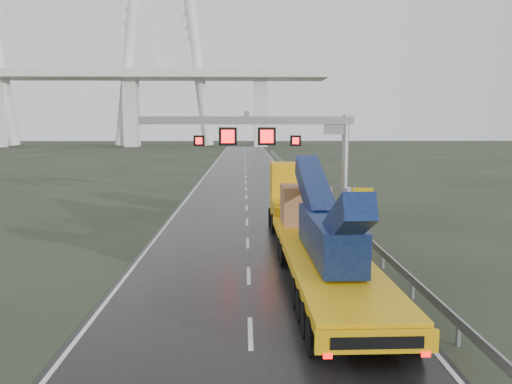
{
  "coord_description": "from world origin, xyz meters",
  "views": [
    {
      "loc": [
        -0.18,
        -16.8,
        6.42
      ],
      "look_at": [
        0.4,
        7.46,
        3.2
      ],
      "focal_mm": 35.0,
      "sensor_mm": 36.0,
      "label": 1
    }
  ],
  "objects_px": {
    "exit_sign_pair": "(362,198)",
    "striped_barrier": "(327,206)",
    "sign_gantry": "(277,138)",
    "heavy_haul_truck": "(309,217)"
  },
  "relations": [
    {
      "from": "exit_sign_pair",
      "to": "striped_barrier",
      "type": "distance_m",
      "value": 4.87
    },
    {
      "from": "exit_sign_pair",
      "to": "striped_barrier",
      "type": "bearing_deg",
      "value": 123.63
    },
    {
      "from": "sign_gantry",
      "to": "exit_sign_pair",
      "type": "xyz_separation_m",
      "value": [
        5.41,
        -2.75,
        -3.89
      ]
    },
    {
      "from": "heavy_haul_truck",
      "to": "striped_barrier",
      "type": "xyz_separation_m",
      "value": [
        2.98,
        12.16,
        -1.43
      ]
    },
    {
      "from": "heavy_haul_truck",
      "to": "exit_sign_pair",
      "type": "relative_size",
      "value": 8.54
    },
    {
      "from": "heavy_haul_truck",
      "to": "striped_barrier",
      "type": "relative_size",
      "value": 21.73
    },
    {
      "from": "sign_gantry",
      "to": "exit_sign_pair",
      "type": "height_order",
      "value": "sign_gantry"
    },
    {
      "from": "sign_gantry",
      "to": "heavy_haul_truck",
      "type": "bearing_deg",
      "value": -84.97
    },
    {
      "from": "sign_gantry",
      "to": "exit_sign_pair",
      "type": "relative_size",
      "value": 6.04
    },
    {
      "from": "sign_gantry",
      "to": "exit_sign_pair",
      "type": "distance_m",
      "value": 7.2
    }
  ]
}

